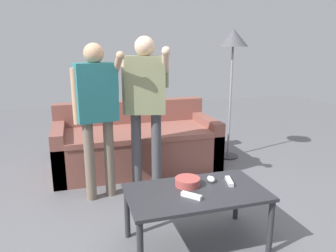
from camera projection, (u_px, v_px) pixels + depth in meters
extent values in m
plane|color=slate|center=(158.00, 230.00, 2.63)|extent=(12.00, 12.00, 0.00)
cube|color=brown|center=(137.00, 150.00, 3.97)|extent=(1.98, 0.91, 0.44)
cube|color=#94584D|center=(138.00, 133.00, 3.84)|extent=(1.70, 0.79, 0.06)
cube|color=brown|center=(131.00, 114.00, 4.21)|extent=(1.98, 0.18, 0.35)
cube|color=brown|center=(60.00, 151.00, 3.69)|extent=(0.14, 0.91, 0.60)
cube|color=brown|center=(204.00, 138.00, 4.21)|extent=(0.14, 0.91, 0.60)
cube|color=#2D2D33|center=(196.00, 192.00, 2.33)|extent=(1.03, 0.57, 0.03)
cylinder|color=#2D2D33|center=(140.00, 251.00, 2.02)|extent=(0.04, 0.04, 0.43)
cylinder|color=#2D2D33|center=(270.00, 227.00, 2.29)|extent=(0.04, 0.04, 0.43)
cylinder|color=#2D2D33|center=(127.00, 213.00, 2.49)|extent=(0.04, 0.04, 0.43)
cylinder|color=#2D2D33|center=(236.00, 196.00, 2.76)|extent=(0.04, 0.04, 0.43)
cylinder|color=#B24C47|center=(188.00, 182.00, 2.41)|extent=(0.19, 0.19, 0.06)
ellipsoid|color=white|center=(211.00, 179.00, 2.48)|extent=(0.06, 0.09, 0.05)
cylinder|color=#4C4C51|center=(210.00, 175.00, 2.48)|extent=(0.02, 0.02, 0.01)
cylinder|color=#2D2D33|center=(228.00, 156.00, 4.39)|extent=(0.28, 0.28, 0.02)
cylinder|color=gray|center=(230.00, 103.00, 4.20)|extent=(0.03, 0.03, 1.47)
cone|color=#4C4C51|center=(233.00, 38.00, 4.00)|extent=(0.38, 0.38, 0.22)
cylinder|color=#47474C|center=(137.00, 152.00, 3.30)|extent=(0.10, 0.10, 0.83)
cylinder|color=#47474C|center=(156.00, 152.00, 3.31)|extent=(0.10, 0.10, 0.83)
cube|color=gray|center=(145.00, 85.00, 3.14)|extent=(0.43, 0.30, 0.57)
sphere|color=beige|center=(145.00, 46.00, 3.05)|extent=(0.20, 0.20, 0.20)
cylinder|color=beige|center=(125.00, 88.00, 3.13)|extent=(0.07, 0.07, 0.54)
cylinder|color=gray|center=(165.00, 74.00, 3.12)|extent=(0.07, 0.07, 0.27)
cylinder|color=beige|center=(165.00, 60.00, 2.98)|extent=(0.12, 0.23, 0.25)
sphere|color=beige|center=(166.00, 51.00, 2.86)|extent=(0.08, 0.08, 0.08)
cylinder|color=#756656|center=(90.00, 161.00, 3.08)|extent=(0.10, 0.10, 0.80)
cylinder|color=#756656|center=(109.00, 158.00, 3.17)|extent=(0.10, 0.10, 0.80)
cube|color=#28757A|center=(96.00, 92.00, 2.96)|extent=(0.41, 0.27, 0.55)
sphere|color=tan|center=(94.00, 53.00, 2.87)|extent=(0.19, 0.19, 0.19)
cylinder|color=tan|center=(76.00, 96.00, 2.88)|extent=(0.07, 0.07, 0.52)
cylinder|color=#28757A|center=(115.00, 80.00, 3.02)|extent=(0.07, 0.07, 0.26)
cylinder|color=tan|center=(117.00, 65.00, 2.91)|extent=(0.11, 0.24, 0.23)
sphere|color=tan|center=(120.00, 55.00, 2.81)|extent=(0.08, 0.08, 0.08)
cube|color=white|center=(191.00, 196.00, 2.22)|extent=(0.13, 0.14, 0.03)
cylinder|color=silver|center=(188.00, 193.00, 2.23)|extent=(0.01, 0.01, 0.00)
cube|color=silver|center=(197.00, 195.00, 2.20)|extent=(0.02, 0.02, 0.00)
cube|color=white|center=(229.00, 181.00, 2.46)|extent=(0.07, 0.16, 0.03)
cylinder|color=silver|center=(229.00, 178.00, 2.48)|extent=(0.01, 0.01, 0.00)
cube|color=silver|center=(231.00, 182.00, 2.41)|extent=(0.02, 0.02, 0.00)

